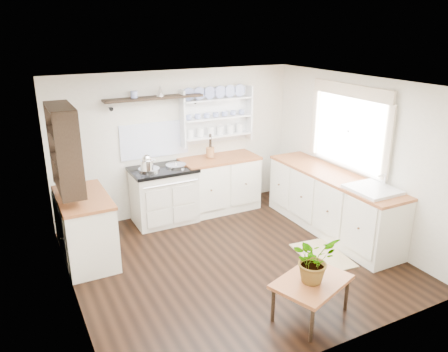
# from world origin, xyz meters

# --- Properties ---
(floor) EXTENTS (4.00, 3.80, 0.01)m
(floor) POSITION_xyz_m (0.00, 0.00, 0.00)
(floor) COLOR black
(floor) RESTS_ON ground
(wall_back) EXTENTS (4.00, 0.02, 2.30)m
(wall_back) POSITION_xyz_m (0.00, 1.90, 1.15)
(wall_back) COLOR beige
(wall_back) RESTS_ON ground
(wall_right) EXTENTS (0.02, 3.80, 2.30)m
(wall_right) POSITION_xyz_m (2.00, 0.00, 1.15)
(wall_right) COLOR beige
(wall_right) RESTS_ON ground
(wall_left) EXTENTS (0.02, 3.80, 2.30)m
(wall_left) POSITION_xyz_m (-2.00, 0.00, 1.15)
(wall_left) COLOR beige
(wall_left) RESTS_ON ground
(ceiling) EXTENTS (4.00, 3.80, 0.01)m
(ceiling) POSITION_xyz_m (0.00, 0.00, 2.30)
(ceiling) COLOR white
(ceiling) RESTS_ON wall_back
(window) EXTENTS (0.08, 1.55, 1.22)m
(window) POSITION_xyz_m (1.95, 0.15, 1.56)
(window) COLOR white
(window) RESTS_ON wall_right
(aga_cooker) EXTENTS (0.98, 0.68, 0.91)m
(aga_cooker) POSITION_xyz_m (-0.39, 1.57, 0.45)
(aga_cooker) COLOR beige
(aga_cooker) RESTS_ON floor
(back_cabinets) EXTENTS (1.27, 0.63, 0.90)m
(back_cabinets) POSITION_xyz_m (0.60, 1.60, 0.46)
(back_cabinets) COLOR silver
(back_cabinets) RESTS_ON floor
(right_cabinets) EXTENTS (0.62, 2.43, 0.90)m
(right_cabinets) POSITION_xyz_m (1.70, 0.10, 0.46)
(right_cabinets) COLOR silver
(right_cabinets) RESTS_ON floor
(belfast_sink) EXTENTS (0.55, 0.60, 0.45)m
(belfast_sink) POSITION_xyz_m (1.70, -0.65, 0.80)
(belfast_sink) COLOR white
(belfast_sink) RESTS_ON right_cabinets
(left_cabinets) EXTENTS (0.62, 1.13, 0.90)m
(left_cabinets) POSITION_xyz_m (-1.70, 0.90, 0.46)
(left_cabinets) COLOR silver
(left_cabinets) RESTS_ON floor
(plate_rack) EXTENTS (1.20, 0.22, 0.90)m
(plate_rack) POSITION_xyz_m (0.65, 1.86, 1.56)
(plate_rack) COLOR white
(plate_rack) RESTS_ON wall_back
(high_shelf) EXTENTS (1.50, 0.29, 0.16)m
(high_shelf) POSITION_xyz_m (-0.40, 1.78, 1.91)
(high_shelf) COLOR black
(high_shelf) RESTS_ON wall_back
(left_shelving) EXTENTS (0.28, 0.80, 1.05)m
(left_shelving) POSITION_xyz_m (-1.84, 0.90, 1.55)
(left_shelving) COLOR black
(left_shelving) RESTS_ON wall_left
(kettle) EXTENTS (0.19, 0.19, 0.23)m
(kettle) POSITION_xyz_m (-0.67, 1.45, 1.04)
(kettle) COLOR silver
(kettle) RESTS_ON aga_cooker
(utensil_crock) EXTENTS (0.13, 0.13, 0.16)m
(utensil_crock) POSITION_xyz_m (0.47, 1.68, 0.99)
(utensil_crock) COLOR #A96E3E
(utensil_crock) RESTS_ON back_cabinets
(center_table) EXTENTS (0.94, 0.80, 0.43)m
(center_table) POSITION_xyz_m (0.17, -1.40, 0.38)
(center_table) COLOR brown
(center_table) RESTS_ON floor
(potted_plant) EXTENTS (0.49, 0.44, 0.50)m
(potted_plant) POSITION_xyz_m (0.17, -1.40, 0.68)
(potted_plant) COLOR #3F7233
(potted_plant) RESTS_ON center_table
(floor_rug) EXTENTS (0.64, 0.90, 0.02)m
(floor_rug) POSITION_xyz_m (1.11, -0.46, 0.01)
(floor_rug) COLOR #947956
(floor_rug) RESTS_ON floor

